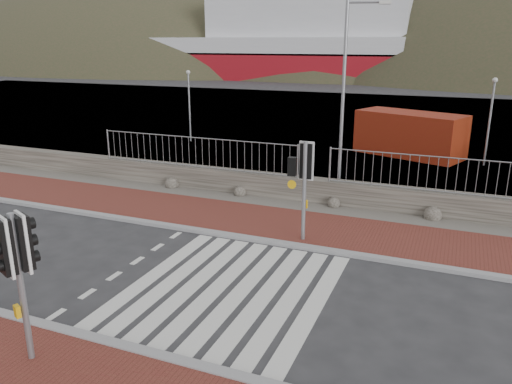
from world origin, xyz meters
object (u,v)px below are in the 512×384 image
at_px(ferry, 270,43).
at_px(traffic_signal_far, 303,170).
at_px(streetlight, 347,92).
at_px(shipping_container, 410,134).
at_px(traffic_signal_near, 17,257).

height_order(ferry, traffic_signal_far, ferry).
relative_size(streetlight, shipping_container, 1.32).
xyz_separation_m(traffic_signal_near, streetlight, (3.06, 12.08, 1.87)).
xyz_separation_m(streetlight, shipping_container, (1.54, 8.71, -2.86)).
relative_size(ferry, shipping_container, 9.39).
distance_m(ferry, traffic_signal_near, 75.35).
xyz_separation_m(traffic_signal_near, traffic_signal_far, (2.91, 7.46, 0.10)).
xyz_separation_m(traffic_signal_far, streetlight, (0.14, 4.62, 1.77)).
bearing_deg(streetlight, traffic_signal_far, -106.35).
bearing_deg(shipping_container, traffic_signal_far, -75.59).
relative_size(traffic_signal_near, shipping_container, 0.55).
xyz_separation_m(traffic_signal_near, shipping_container, (4.59, 20.79, -0.99)).
bearing_deg(shipping_container, streetlight, -78.41).
xyz_separation_m(ferry, traffic_signal_far, (25.36, -64.39, -3.16)).
bearing_deg(traffic_signal_far, ferry, -69.32).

